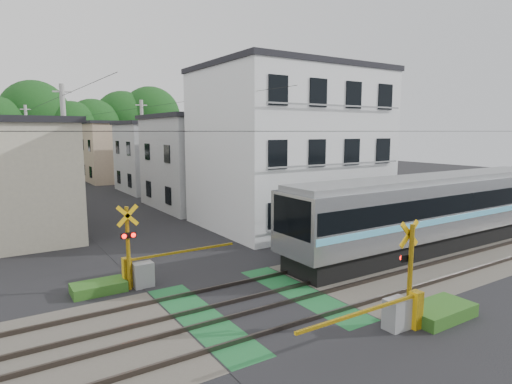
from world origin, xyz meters
TOP-DOWN VIEW (x-y plane):
  - ground at (0.00, 0.00)m, footprint 120.00×120.00m
  - track_bed at (0.00, 0.00)m, footprint 120.00×120.00m
  - crossing_signal_near at (2.59, -3.65)m, footprint 4.74×0.65m
  - crossing_signal_far at (-2.59, 3.65)m, footprint 4.74×0.65m
  - apartment_block at (8.50, 9.49)m, footprint 10.20×8.36m
  - houses_row at (0.25, 25.92)m, footprint 22.07×31.35m
  - tree_hill at (1.54, 48.40)m, footprint 40.00×12.59m
  - catenary at (6.00, 0.03)m, footprint 60.00×5.04m
  - utility_poles at (-1.05, 23.01)m, footprint 7.90×42.00m
  - pedestrian at (0.81, 35.54)m, footprint 0.64×0.48m
  - weed_patches at (1.76, -0.09)m, footprint 10.25×8.80m

SIDE VIEW (x-z plane):
  - ground at x=0.00m, z-range 0.00..0.00m
  - track_bed at x=0.00m, z-range -0.03..0.11m
  - weed_patches at x=1.76m, z-range -0.02..0.38m
  - crossing_signal_near at x=2.59m, z-range -0.83..2.25m
  - crossing_signal_far at x=-2.59m, z-range -0.83..2.25m
  - pedestrian at x=0.81m, z-range 0.00..1.57m
  - houses_row at x=0.25m, z-range -0.16..6.64m
  - catenary at x=6.00m, z-range 0.20..7.20m
  - utility_poles at x=-1.05m, z-range 0.08..8.08m
  - apartment_block at x=8.50m, z-range 0.01..9.31m
  - tree_hill at x=1.54m, z-range -0.30..11.54m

